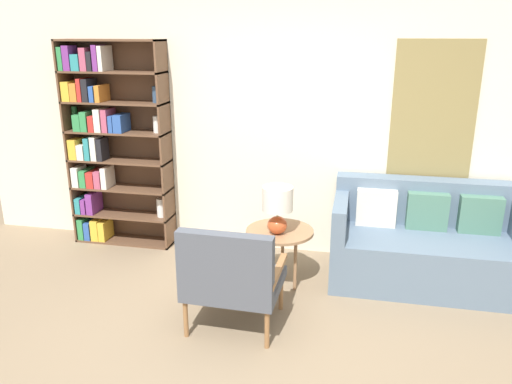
% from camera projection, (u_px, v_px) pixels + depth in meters
% --- Properties ---
extents(ground_plane, '(14.00, 14.00, 0.00)m').
position_uv_depth(ground_plane, '(218.00, 365.00, 3.42)').
color(ground_plane, '#847056').
extents(wall_back, '(6.40, 0.08, 2.70)m').
position_uv_depth(wall_back, '(275.00, 120.00, 4.89)').
color(wall_back, silver).
rests_on(wall_back, ground_plane).
extents(bookshelf, '(1.06, 0.30, 2.11)m').
position_uv_depth(bookshelf, '(106.00, 142.00, 5.14)').
color(bookshelf, brown).
rests_on(bookshelf, ground_plane).
extents(armchair, '(0.72, 0.64, 0.85)m').
position_uv_depth(armchair, '(231.00, 275.00, 3.67)').
color(armchair, olive).
rests_on(armchair, ground_plane).
extents(couch, '(1.65, 0.84, 0.89)m').
position_uv_depth(couch, '(425.00, 244.00, 4.50)').
color(couch, slate).
rests_on(couch, ground_plane).
extents(side_table, '(0.59, 0.59, 0.52)m').
position_uv_depth(side_table, '(280.00, 235.00, 4.39)').
color(side_table, '#99704C').
rests_on(side_table, ground_plane).
extents(table_lamp, '(0.26, 0.26, 0.42)m').
position_uv_depth(table_lamp, '(278.00, 205.00, 4.22)').
color(table_lamp, '#C65128').
rests_on(table_lamp, side_table).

